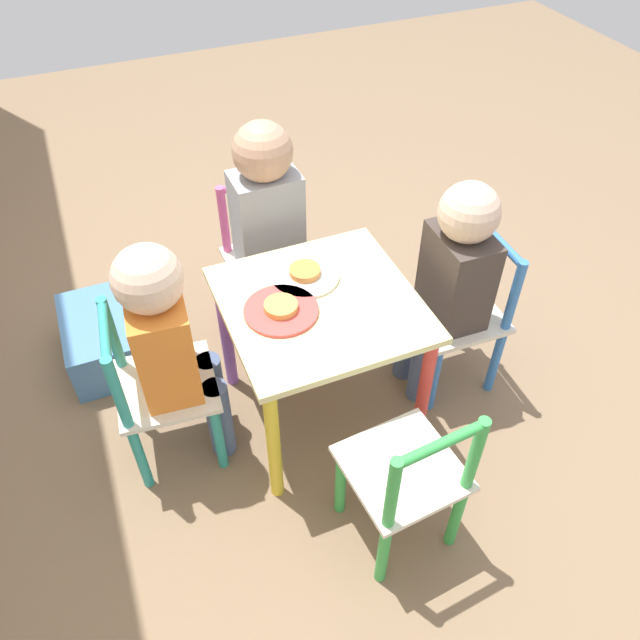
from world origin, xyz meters
name	(u,v)px	position (x,y,z in m)	size (l,w,h in m)	color
ground_plane	(320,410)	(0.00, 0.00, 0.00)	(6.00, 6.00, 0.00)	#7F664C
kids_table	(320,323)	(0.00, 0.00, 0.38)	(0.50, 0.50, 0.46)	beige
chair_teal	(158,391)	(0.04, 0.45, 0.25)	(0.28, 0.28, 0.52)	silver
chair_pink	(266,262)	(0.45, 0.01, 0.25)	(0.26, 0.26, 0.52)	silver
chair_blue	(461,316)	(-0.02, -0.45, 0.25)	(0.27, 0.27, 0.52)	silver
chair_green	(407,479)	(-0.45, -0.04, 0.25)	(0.28, 0.28, 0.52)	silver
child_back	(170,339)	(0.04, 0.39, 0.44)	(0.21, 0.22, 0.72)	#4C608E
child_right	(269,218)	(0.39, 0.00, 0.47)	(0.22, 0.20, 0.77)	#7A6B5B
child_front	(452,275)	(-0.01, -0.39, 0.43)	(0.20, 0.22, 0.72)	#4C608E
plate_back	(281,309)	(0.00, 0.11, 0.47)	(0.19, 0.19, 0.03)	#E54C47
plate_right	(305,274)	(0.11, 0.00, 0.47)	(0.19, 0.19, 0.03)	white
storage_bin	(102,339)	(0.48, 0.58, 0.08)	(0.35, 0.22, 0.17)	#4C7FB7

